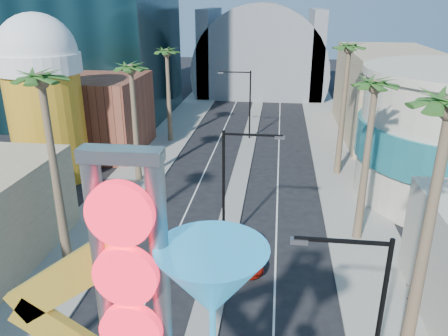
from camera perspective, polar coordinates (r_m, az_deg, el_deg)
sidewalk_west at (r=44.92m, az=-9.71°, el=0.88°), size 5.00×100.00×0.15m
sidewalk_east at (r=43.53m, az=15.01°, el=-0.23°), size 5.00×100.00×0.15m
median at (r=46.01m, az=2.78°, el=1.66°), size 1.60×84.00×0.15m
brick_filler_west at (r=48.69m, az=-16.39°, el=6.74°), size 10.00×10.00×8.00m
filler_east at (r=55.75m, az=20.59°, el=9.07°), size 10.00×20.00×10.00m
beer_mug at (r=41.34m, az=-22.52°, el=9.01°), size 7.00×7.00×14.50m
canopy at (r=78.11m, az=4.89°, el=12.93°), size 22.00×16.00×22.00m
streetlight_0 at (r=27.50m, az=1.08°, el=-1.39°), size 3.79×0.25×8.00m
streetlight_1 at (r=50.51m, az=2.80°, el=9.10°), size 3.79×0.25×8.00m
streetlight_2 at (r=17.33m, az=18.15°, el=-17.79°), size 3.45×0.25×8.00m
palm_1 at (r=24.94m, az=-22.57°, el=8.93°), size 2.40×2.40×12.70m
palm_2 at (r=37.78m, az=-12.02°, el=11.67°), size 2.40×2.40×11.20m
palm_3 at (r=49.16m, az=-7.47°, el=14.06°), size 2.40×2.40×11.20m
palm_5 at (r=16.83m, az=27.12°, el=4.50°), size 2.40×2.40×13.20m
palm_6 at (r=28.39m, az=19.04°, el=8.87°), size 2.40×2.40×11.70m
palm_7 at (r=39.94m, az=15.95°, el=13.78°), size 2.40×2.40×12.70m
red_pickup at (r=27.89m, az=2.50°, el=-10.77°), size 2.91×5.19×1.37m
pedestrian_b at (r=26.35m, az=23.59°, el=-13.88°), size 0.91×0.71×1.84m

